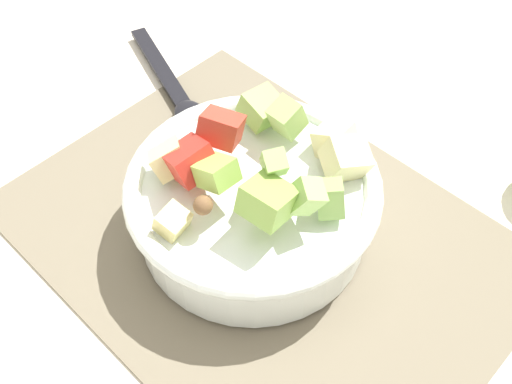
# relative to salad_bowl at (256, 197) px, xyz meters

# --- Properties ---
(ground_plane) EXTENTS (2.40, 2.40, 0.00)m
(ground_plane) POSITION_rel_salad_bowl_xyz_m (0.01, -0.00, -0.05)
(ground_plane) COLOR silver
(placemat) EXTENTS (0.47, 0.35, 0.01)m
(placemat) POSITION_rel_salad_bowl_xyz_m (0.01, -0.00, -0.05)
(placemat) COLOR #756B56
(placemat) RESTS_ON ground_plane
(salad_bowl) EXTENTS (0.23, 0.23, 0.13)m
(salad_bowl) POSITION_rel_salad_bowl_xyz_m (0.00, 0.00, 0.00)
(salad_bowl) COLOR white
(salad_bowl) RESTS_ON placemat
(serving_spoon) EXTENTS (0.21, 0.10, 0.01)m
(serving_spoon) POSITION_rel_salad_bowl_xyz_m (-0.19, 0.07, -0.04)
(serving_spoon) COLOR black
(serving_spoon) RESTS_ON placemat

